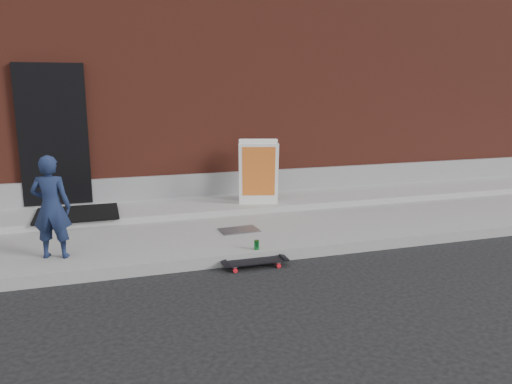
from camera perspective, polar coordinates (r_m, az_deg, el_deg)
name	(u,v)px	position (r m, az deg, el deg)	size (l,w,h in m)	color
ground	(267,263)	(6.31, 1.23, -8.09)	(80.00, 80.00, 0.00)	black
sidewalk	(235,226)	(7.66, -2.37, -3.86)	(20.00, 3.00, 0.15)	gray
apron	(221,205)	(8.47, -3.97, -1.45)	(20.00, 1.20, 0.10)	gray
building	(176,72)	(12.75, -9.11, 13.37)	(20.00, 8.10, 5.00)	#5F261A
child	(51,207)	(6.36, -22.37, -1.60)	(0.45, 0.30, 1.24)	#16213F
skateboard	(255,262)	(6.13, -0.10, -8.00)	(0.79, 0.21, 0.09)	red
pizza_sign	(258,172)	(8.25, 0.27, 2.35)	(0.82, 0.90, 1.06)	white
soda_can	(257,245)	(6.32, 0.07, -6.06)	(0.06, 0.06, 0.12)	#187930
doormat	(77,214)	(8.07, -19.76, -2.33)	(1.21, 0.98, 0.03)	black
utility_plate	(239,230)	(7.13, -1.93, -4.38)	(0.54, 0.35, 0.02)	#55555A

